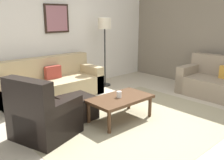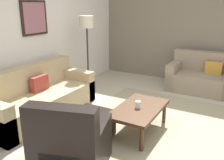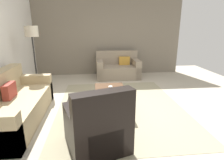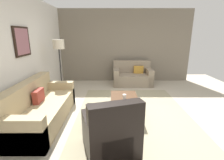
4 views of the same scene
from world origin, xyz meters
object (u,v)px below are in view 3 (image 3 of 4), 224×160
object	(u,v)px
ottoman	(83,112)
lamp_standing	(32,38)
armchair_leather	(98,130)
couch_main	(10,106)
couch_loveseat	(117,68)
cup	(110,89)
coffee_table	(111,93)

from	to	relation	value
ottoman	lamp_standing	bearing A→B (deg)	35.95
armchair_leather	ottoman	world-z (taller)	armchair_leather
armchair_leather	lamp_standing	bearing A→B (deg)	30.85
couch_main	ottoman	size ratio (longest dim) A/B	3.92
armchair_leather	couch_loveseat	bearing A→B (deg)	-11.62
ottoman	cup	size ratio (longest dim) A/B	5.14
coffee_table	lamp_standing	xyz separation A→B (m)	(1.22, 1.82, 1.05)
coffee_table	cup	size ratio (longest dim) A/B	10.10
couch_main	lamp_standing	size ratio (longest dim) A/B	1.28
armchair_leather	lamp_standing	distance (m)	3.14
armchair_leather	cup	world-z (taller)	armchair_leather
couch_loveseat	coffee_table	distance (m)	2.60
coffee_table	cup	distance (m)	0.11
armchair_leather	ottoman	bearing A→B (deg)	17.51
lamp_standing	armchair_leather	bearing A→B (deg)	-149.15
couch_loveseat	coffee_table	size ratio (longest dim) A/B	1.30
armchair_leather	lamp_standing	world-z (taller)	lamp_standing
couch_main	armchair_leather	size ratio (longest dim) A/B	2.19
ottoman	coffee_table	distance (m)	0.78
coffee_table	couch_loveseat	bearing A→B (deg)	-10.80
lamp_standing	ottoman	bearing A→B (deg)	-144.05
couch_main	armchair_leather	xyz separation A→B (m)	(-0.99, -1.58, 0.01)
couch_loveseat	cup	xyz separation A→B (m)	(-2.57, 0.49, 0.17)
couch_loveseat	ottoman	bearing A→B (deg)	161.24
ottoman	coffee_table	world-z (taller)	coffee_table
armchair_leather	lamp_standing	xyz separation A→B (m)	(2.53, 1.51, 1.10)
couch_main	coffee_table	distance (m)	1.92
ottoman	coffee_table	bearing A→B (deg)	-46.84
armchair_leather	coffee_table	size ratio (longest dim) A/B	0.91
couch_loveseat	ottoman	distance (m)	3.24
armchair_leather	coffee_table	bearing A→B (deg)	-13.20
couch_main	cup	bearing A→B (deg)	-81.13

